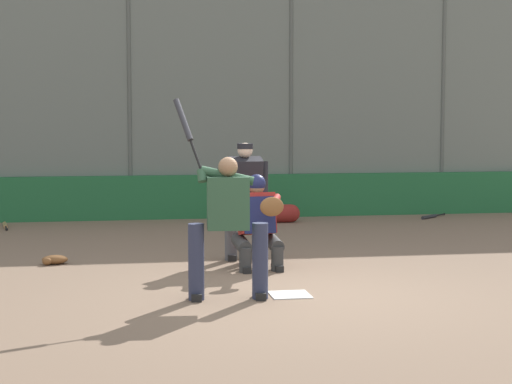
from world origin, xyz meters
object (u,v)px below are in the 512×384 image
(umpire_home, at_px, (245,198))
(equipment_bag_dugout_side, at_px, (267,214))
(batter_at_plate, at_px, (227,222))
(catcher_behind_plate, at_px, (258,220))
(fielding_glove_on_dirt, at_px, (54,260))
(spare_bat_by_padding, at_px, (431,216))
(spare_bat_third_base_side, at_px, (5,226))

(umpire_home, relative_size, equipment_bag_dugout_side, 1.30)
(batter_at_plate, xyz_separation_m, equipment_bag_dugout_side, (-1.61, -6.47, -0.66))
(catcher_behind_plate, bearing_deg, fielding_glove_on_dirt, -22.14)
(spare_bat_by_padding, relative_size, equipment_bag_dugout_side, 0.57)
(spare_bat_third_base_side, distance_m, equipment_bag_dugout_side, 4.69)
(fielding_glove_on_dirt, bearing_deg, batter_at_plate, 127.86)
(batter_at_plate, distance_m, spare_bat_third_base_side, 7.30)
(spare_bat_by_padding, bearing_deg, spare_bat_third_base_side, -39.88)
(fielding_glove_on_dirt, distance_m, equipment_bag_dugout_side, 5.32)
(spare_bat_by_padding, height_order, spare_bat_third_base_side, same)
(umpire_home, distance_m, spare_bat_by_padding, 6.05)
(spare_bat_by_padding, bearing_deg, umpire_home, 4.10)
(spare_bat_third_base_side, xyz_separation_m, fielding_glove_on_dirt, (-1.10, 4.03, 0.03))
(umpire_home, xyz_separation_m, spare_bat_third_base_side, (3.65, -4.13, -0.82))
(batter_at_plate, height_order, spare_bat_by_padding, batter_at_plate)
(catcher_behind_plate, bearing_deg, spare_bat_third_base_side, -57.27)
(spare_bat_third_base_side, bearing_deg, equipment_bag_dugout_side, -100.36)
(batter_at_plate, relative_size, spare_bat_third_base_side, 2.41)
(spare_bat_by_padding, xyz_separation_m, fielding_glove_on_dirt, (6.82, 4.10, 0.03))
(batter_at_plate, relative_size, equipment_bag_dugout_side, 1.74)
(batter_at_plate, bearing_deg, catcher_behind_plate, -105.43)
(equipment_bag_dugout_side, bearing_deg, fielding_glove_on_dirt, 47.70)
(umpire_home, xyz_separation_m, equipment_bag_dugout_side, (-1.04, -4.03, -0.69))
(spare_bat_by_padding, bearing_deg, catcher_behind_plate, 9.04)
(spare_bat_third_base_side, distance_m, fielding_glove_on_dirt, 4.18)
(umpire_home, distance_m, equipment_bag_dugout_side, 4.22)
(umpire_home, bearing_deg, batter_at_plate, 76.01)
(spare_bat_third_base_side, bearing_deg, fielding_glove_on_dirt, -173.88)
(fielding_glove_on_dirt, height_order, equipment_bag_dugout_side, equipment_bag_dugout_side)
(spare_bat_by_padding, bearing_deg, fielding_glove_on_dirt, -9.35)
(spare_bat_by_padding, height_order, fielding_glove_on_dirt, fielding_glove_on_dirt)
(batter_at_plate, relative_size, umpire_home, 1.34)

